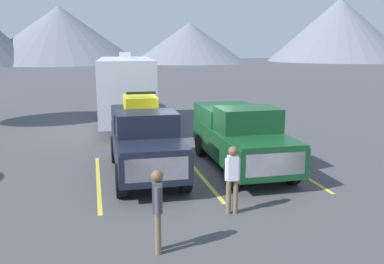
# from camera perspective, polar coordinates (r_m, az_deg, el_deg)

# --- Properties ---
(ground_plane) EXTENTS (240.00, 240.00, 0.00)m
(ground_plane) POSITION_cam_1_polar(r_m,az_deg,el_deg) (14.37, 0.23, -4.88)
(ground_plane) COLOR #47474C
(pickup_truck_a) EXTENTS (2.14, 5.33, 2.61)m
(pickup_truck_a) POSITION_cam_1_polar(r_m,az_deg,el_deg) (13.51, -6.56, -0.75)
(pickup_truck_a) COLOR black
(pickup_truck_a) RESTS_ON ground
(pickup_truck_b) EXTENTS (2.24, 5.66, 2.17)m
(pickup_truck_b) POSITION_cam_1_polar(r_m,az_deg,el_deg) (14.27, 6.65, -0.42)
(pickup_truck_b) COLOR #144723
(pickup_truck_b) RESTS_ON ground
(lot_stripe_a) EXTENTS (0.12, 5.50, 0.01)m
(lot_stripe_a) POSITION_cam_1_polar(r_m,az_deg,el_deg) (13.27, -12.79, -6.60)
(lot_stripe_a) COLOR gold
(lot_stripe_a) RESTS_ON ground
(lot_stripe_b) EXTENTS (0.12, 5.50, 0.01)m
(lot_stripe_b) POSITION_cam_1_polar(r_m,az_deg,el_deg) (13.67, 0.99, -5.75)
(lot_stripe_b) COLOR gold
(lot_stripe_b) RESTS_ON ground
(lot_stripe_c) EXTENTS (0.12, 5.50, 0.01)m
(lot_stripe_c) POSITION_cam_1_polar(r_m,az_deg,el_deg) (14.78, 13.29, -4.71)
(lot_stripe_c) COLOR gold
(lot_stripe_c) RESTS_ON ground
(camper_trailer_a) EXTENTS (3.07, 8.81, 3.80)m
(camper_trailer_a) POSITION_cam_1_polar(r_m,az_deg,el_deg) (21.57, -9.07, 6.01)
(camper_trailer_a) COLOR silver
(camper_trailer_a) RESTS_ON ground
(person_a) EXTENTS (0.38, 0.24, 1.73)m
(person_a) POSITION_cam_1_polar(r_m,az_deg,el_deg) (10.29, 5.60, -5.97)
(person_a) COLOR #726047
(person_a) RESTS_ON ground
(person_b) EXTENTS (0.24, 0.38, 1.74)m
(person_b) POSITION_cam_1_polar(r_m,az_deg,el_deg) (8.40, -4.77, -10.08)
(person_b) COLOR #726047
(person_b) RESTS_ON ground
(mountain_ridge) EXTENTS (152.27, 45.38, 16.63)m
(mountain_ridge) POSITION_cam_1_polar(r_m,az_deg,el_deg) (101.10, -12.22, 13.30)
(mountain_ridge) COLOR slate
(mountain_ridge) RESTS_ON ground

